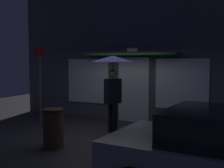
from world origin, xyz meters
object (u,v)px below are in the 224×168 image
at_px(sidewalk_bollard, 170,126).
at_px(trash_bin, 53,128).
at_px(street_sign_post, 40,78).
at_px(person_with_umbrella, 113,71).

distance_m(sidewalk_bollard, trash_bin, 3.33).
height_order(street_sign_post, trash_bin, street_sign_post).
height_order(street_sign_post, sidewalk_bollard, street_sign_post).
distance_m(street_sign_post, trash_bin, 3.43).
height_order(person_with_umbrella, street_sign_post, street_sign_post).
height_order(person_with_umbrella, sidewalk_bollard, person_with_umbrella).
bearing_deg(sidewalk_bollard, trash_bin, -131.08).
bearing_deg(street_sign_post, person_with_umbrella, -8.45).
relative_size(person_with_umbrella, street_sign_post, 0.85).
height_order(person_with_umbrella, trash_bin, person_with_umbrella).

